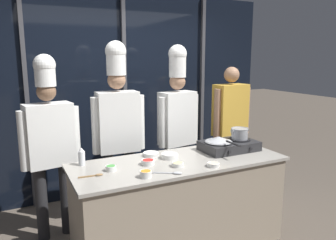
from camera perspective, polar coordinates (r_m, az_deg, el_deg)
window_wall_back at (r=4.51m, az=-7.68°, el=4.39°), size 4.31×0.09×2.70m
demo_counter at (r=3.32m, az=1.97°, el=-14.32°), size 2.06×0.78×0.89m
portable_stove at (r=3.52m, az=10.57°, el=-4.39°), size 0.58×0.38×0.11m
frying_pan at (r=3.42m, az=8.86°, el=-3.36°), size 0.29×0.49×0.05m
stock_pot at (r=3.57m, az=12.35°, el=-2.26°), size 0.21×0.18×0.12m
squeeze_bottle_clear at (r=3.09m, az=-14.81°, el=-6.22°), size 0.06×0.06×0.17m
prep_bowl_bell_pepper at (r=3.03m, az=-3.51°, el=-7.28°), size 0.12×0.12×0.05m
prep_bowl_scallions at (r=2.91m, az=-9.93°, el=-8.20°), size 0.10×0.10×0.05m
prep_bowl_rice at (r=3.29m, az=-2.97°, el=-5.90°), size 0.16×0.16×0.04m
prep_bowl_onion at (r=3.21m, az=0.29°, el=-6.19°), size 0.17×0.17×0.05m
prep_bowl_carrots at (r=2.72m, az=-3.91°, el=-9.29°), size 0.10×0.10×0.06m
prep_bowl_ginger at (r=2.98m, az=1.70°, el=-7.70°), size 0.11×0.11×0.04m
prep_bowl_chicken at (r=3.00m, az=7.91°, el=-7.67°), size 0.11×0.11×0.04m
serving_spoon_slotted at (r=2.81m, az=0.96°, el=-9.19°), size 0.23×0.15×0.02m
serving_spoon_solid at (r=2.82m, az=-12.55°, el=-9.38°), size 0.21×0.05×0.02m
chef_head at (r=3.47m, az=-19.94°, el=-2.64°), size 0.59×0.30×1.89m
chef_sous at (r=3.64m, az=-8.73°, el=-0.10°), size 0.59×0.25×2.03m
chef_line at (r=3.96m, az=1.64°, el=0.61°), size 0.57×0.29×2.00m
person_guest at (r=4.37m, az=10.77°, el=0.11°), size 0.58×0.26×1.73m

